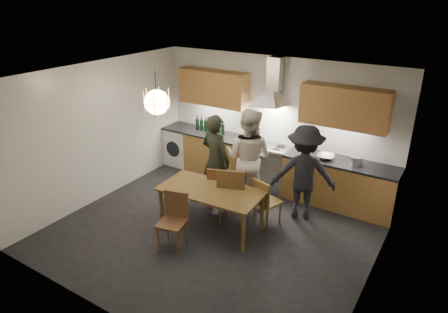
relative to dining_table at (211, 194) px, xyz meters
The scene contains 17 objects.
ground 0.65m from the dining_table, 35.15° to the right, with size 5.00×5.00×0.00m, color black.
room_shell 1.08m from the dining_table, 35.15° to the right, with size 5.02×4.52×2.61m.
counter_run 1.90m from the dining_table, 86.45° to the left, with size 5.00×0.62×0.90m.
range_stove 1.89m from the dining_table, 87.16° to the left, with size 0.90×0.60×0.92m.
wall_fixtures 2.35m from the dining_table, 87.34° to the left, with size 4.30×0.54×1.10m.
pendant_lamp 1.73m from the dining_table, 169.66° to the right, with size 0.43×0.43×0.70m.
dining_table is the anchor object (origin of this frame).
chair_back_left 0.50m from the dining_table, 105.58° to the left, with size 0.53×0.53×0.91m.
chair_back_mid 0.38m from the dining_table, 57.80° to the left, with size 0.60×0.60×1.03m.
chair_back_right 0.92m from the dining_table, 38.61° to the left, with size 0.48×0.48×0.84m.
chair_front 0.76m from the dining_table, 106.48° to the right, with size 0.48×0.48×0.90m.
person_left 0.98m from the dining_table, 118.77° to the left, with size 0.62×0.41×1.71m, color black.
person_mid 1.11m from the dining_table, 84.58° to the left, with size 0.90×0.70×1.85m, color beige.
person_right 1.64m from the dining_table, 45.37° to the left, with size 1.10×0.63×1.70m, color black.
mixing_bowl 2.26m from the dining_table, 55.04° to the left, with size 0.32×0.32×0.08m, color #B4B4B7.
stock_pot 2.63m from the dining_table, 45.52° to the left, with size 0.22×0.22×0.15m, color #B0B1B4.
wine_bottles 2.38m from the dining_table, 124.53° to the left, with size 0.73×0.07×0.31m.
Camera 1 is at (3.20, -4.74, 3.76)m, focal length 32.00 mm.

